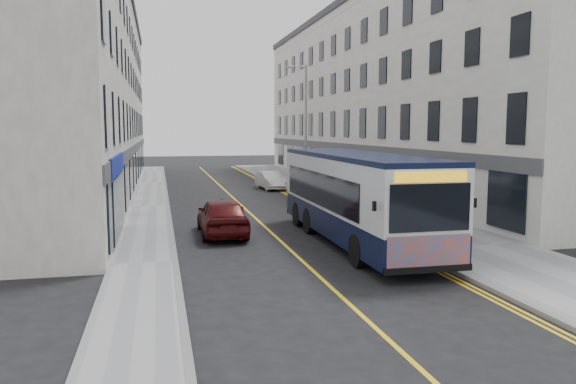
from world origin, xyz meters
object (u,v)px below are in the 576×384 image
pedestrian_far (333,186)px  bicycle (406,228)px  streetlamp (305,126)px  pedestrian_near (379,190)px  car_maroon (222,216)px  car_white (271,180)px  city_bus (357,195)px

pedestrian_far → bicycle: bearing=-99.7°
streetlamp → pedestrian_near: 6.54m
pedestrian_far → pedestrian_near: bearing=-57.1°
car_maroon → bicycle: bearing=153.5°
streetlamp → car_white: (-0.97, 5.68, -3.76)m
city_bus → bicycle: (1.76, -0.51, -1.24)m
car_white → car_maroon: 17.16m
city_bus → bicycle: bearing=-16.2°
city_bus → car_white: bearing=88.3°
bicycle → pedestrian_near: (2.64, 9.17, 0.36)m
pedestrian_near → city_bus: bearing=-103.4°
pedestrian_far → car_white: pedestrian_far is taller
bicycle → pedestrian_far: pedestrian_far is taller
city_bus → pedestrian_far: city_bus is taller
car_white → pedestrian_far: bearing=-82.0°
city_bus → pedestrian_near: bearing=63.0°
pedestrian_far → car_maroon: bearing=-137.0°
streetlamp → pedestrian_far: size_ratio=4.52×
streetlamp → car_maroon: streetlamp is taller
bicycle → pedestrian_near: size_ratio=1.07×
city_bus → car_maroon: (-4.64, 2.74, -1.05)m
pedestrian_near → car_maroon: size_ratio=0.36×
pedestrian_far → car_white: 8.40m
streetlamp → car_maroon: size_ratio=1.76×
pedestrian_near → pedestrian_far: 2.94m
streetlamp → bicycle: 14.44m
city_bus → pedestrian_far: (2.57, 10.95, -0.82)m
pedestrian_far → car_white: (-2.01, 8.15, -0.39)m
streetlamp → car_maroon: bearing=-120.0°
streetlamp → bicycle: streetlamp is taller
streetlamp → pedestrian_near: size_ratio=4.84×
city_bus → pedestrian_near: 9.75m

